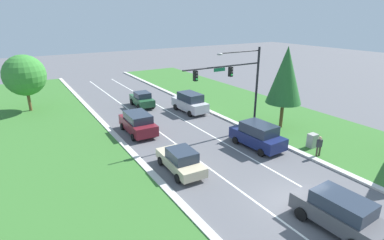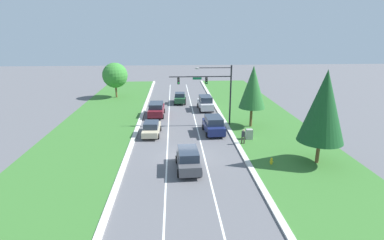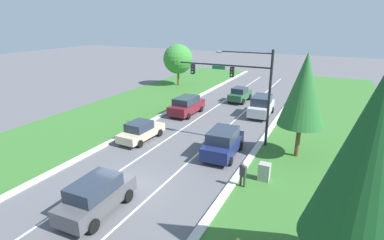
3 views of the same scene
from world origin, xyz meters
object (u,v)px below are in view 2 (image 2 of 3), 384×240
Objects in this scene: traffic_signal_mast at (213,86)px; burgundy_suv at (156,109)px; graphite_suv at (188,159)px; silver_suv at (205,103)px; fire_hydrant at (271,161)px; conifer_near_right_tree at (253,87)px; utility_cabinet at (249,134)px; oak_near_left_tree at (115,75)px; conifer_far_right_tree at (324,106)px; navy_suv at (214,125)px; pedestrian at (243,136)px; forest_sedan at (180,98)px; champagne_sedan at (151,128)px.

burgundy_suv is at bearing 146.65° from traffic_signal_mast.
silver_suv is at bearing 77.65° from graphite_suv.
conifer_near_right_tree reaches higher than fire_hydrant.
oak_near_left_tree is at bearing 129.12° from utility_cabinet.
conifer_far_right_tree is (23.38, -29.51, 1.32)m from oak_near_left_tree.
silver_suv is at bearing 112.29° from conifer_far_right_tree.
silver_suv is at bearing 118.66° from conifer_near_right_tree.
navy_suv is at bearing 114.37° from fire_hydrant.
conifer_far_right_tree is (11.85, 0.57, 4.39)m from graphite_suv.
utility_cabinet is at bearing 93.62° from fire_hydrant.
navy_suv is 6.80m from conifer_near_right_tree.
conifer_far_right_tree is (8.37, -8.98, 4.36)m from navy_suv.
burgundy_suv is 15.34m from pedestrian.
pedestrian reaches higher than fire_hydrant.
fire_hydrant is (0.42, -6.61, -0.26)m from utility_cabinet.
forest_sedan is at bearing 66.42° from burgundy_suv.
pedestrian is (9.84, -11.77, -0.05)m from burgundy_suv.
traffic_signal_mast is at bearing -91.71° from silver_suv.
burgundy_suv reaches higher than forest_sedan.
utility_cabinet is 0.16× the size of conifer_near_right_tree.
fire_hydrant is at bearing 1.51° from graphite_suv.
burgundy_suv reaches higher than champagne_sedan.
silver_suv is 0.57× the size of conifer_far_right_tree.
burgundy_suv is (-3.55, -7.61, 0.08)m from forest_sedan.
utility_cabinet is (7.29, -18.04, -0.30)m from forest_sedan.
fire_hydrant is (3.92, -20.04, -0.75)m from silver_suv.
conifer_near_right_tree reaches higher than navy_suv.
forest_sedan is at bearing 115.98° from conifer_far_right_tree.
champagne_sedan is 0.73× the size of oak_near_left_tree.
forest_sedan is at bearing 122.67° from conifer_near_right_tree.
pedestrian is at bearing -57.62° from navy_suv.
silver_suv is at bearing 104.60° from utility_cabinet.
traffic_signal_mast reaches higher than forest_sedan.
conifer_near_right_tree is (12.17, -5.84, 4.09)m from burgundy_suv.
navy_suv reaches higher than graphite_suv.
pedestrian is at bearing -53.96° from oak_near_left_tree.
conifer_near_right_tree is at bearing 13.30° from champagne_sedan.
utility_cabinet is at bearing -36.61° from navy_suv.
forest_sedan reaches higher than fire_hydrant.
fire_hydrant is (3.85, -12.17, -4.78)m from traffic_signal_mast.
burgundy_suv is at bearing 91.46° from champagne_sedan.
conifer_near_right_tree reaches higher than burgundy_suv.
forest_sedan is at bearing -23.43° from oak_near_left_tree.
burgundy_suv is 1.04× the size of navy_suv.
traffic_signal_mast is 1.70× the size of champagne_sedan.
pedestrian is at bearing 40.79° from graphite_suv.
graphite_suv is 0.74× the size of oak_near_left_tree.
graphite_suv is at bearing -177.23° from conifer_far_right_tree.
conifer_far_right_tree is at bearing -46.13° from burgundy_suv.
burgundy_suv is (-7.40, 4.87, -4.13)m from traffic_signal_mast.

